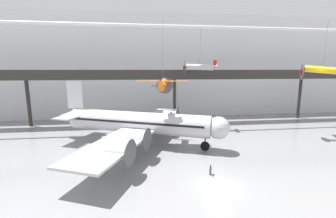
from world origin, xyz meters
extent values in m
plane|color=gray|center=(0.00, 0.00, 0.00)|extent=(260.00, 260.00, 0.00)
cube|color=silver|center=(0.00, 35.70, 12.28)|extent=(140.00, 3.00, 24.56)
cube|color=#2D2B28|center=(0.00, 27.73, 9.98)|extent=(110.00, 3.20, 0.90)
cube|color=#2D2B28|center=(0.00, 26.19, 10.98)|extent=(110.00, 0.12, 1.10)
cylinder|color=#2D2B28|center=(-30.25, 28.69, 4.76)|extent=(0.70, 0.70, 9.53)
cylinder|color=#2D2B28|center=(0.00, 28.69, 4.76)|extent=(0.70, 0.70, 9.53)
cylinder|color=#2D2B28|center=(30.25, 28.69, 4.76)|extent=(0.70, 0.70, 9.53)
cylinder|color=silver|center=(0.00, 23.70, 19.60)|extent=(120.00, 0.60, 0.60)
cylinder|color=silver|center=(-8.12, 14.24, 3.50)|extent=(22.02, 11.97, 3.27)
sphere|color=silver|center=(3.18, 9.35, 3.50)|extent=(3.20, 3.20, 3.20)
cone|color=silver|center=(-19.57, 19.20, 3.74)|extent=(5.09, 4.45, 3.01)
cube|color=black|center=(-8.12, 14.24, 3.83)|extent=(20.60, 11.41, 0.29)
cube|color=silver|center=(-3.88, 22.06, 2.76)|extent=(10.56, 15.34, 0.28)
cube|color=silver|center=(-10.91, 5.80, 2.76)|extent=(10.56, 15.34, 0.28)
cylinder|color=silver|center=(-3.69, 18.51, 2.81)|extent=(3.03, 2.48, 1.57)
cylinder|color=#4C4C51|center=(-2.37, 17.94, 2.81)|extent=(1.24, 2.76, 2.98)
cylinder|color=silver|center=(-1.74, 23.02, 2.81)|extent=(3.03, 2.48, 1.57)
cylinder|color=#4C4C51|center=(-0.42, 22.45, 2.81)|extent=(1.24, 2.76, 2.98)
cylinder|color=silver|center=(-8.21, 8.09, 2.81)|extent=(3.03, 2.48, 1.57)
cylinder|color=#4C4C51|center=(-6.88, 7.52, 2.81)|extent=(1.24, 2.76, 2.98)
cylinder|color=silver|center=(-10.16, 3.59, 2.81)|extent=(3.03, 2.48, 1.57)
cylinder|color=#4C4C51|center=(-8.83, 3.01, 2.81)|extent=(1.24, 2.76, 2.98)
cube|color=silver|center=(-18.37, 18.68, 7.42)|extent=(2.73, 1.33, 4.58)
cube|color=silver|center=(-18.07, 18.55, 4.15)|extent=(6.03, 8.95, 0.20)
cylinder|color=#4C4C51|center=(1.52, 10.07, 1.26)|extent=(0.20, 0.20, 1.21)
cylinder|color=black|center=(1.52, 10.07, 0.65)|extent=(1.34, 0.87, 1.30)
cylinder|color=#4C4C51|center=(-6.84, 16.54, 1.26)|extent=(0.20, 0.20, 1.21)
cylinder|color=black|center=(-6.84, 16.54, 0.65)|extent=(1.34, 0.87, 1.30)
cylinder|color=#4C4C51|center=(-8.92, 11.74, 1.26)|extent=(0.20, 0.20, 1.21)
cylinder|color=black|center=(-8.92, 11.74, 0.65)|extent=(1.34, 0.87, 1.30)
cylinder|color=yellow|center=(21.90, 13.36, 11.51)|extent=(5.20, 3.38, 1.55)
cone|color=red|center=(19.47, 14.61, 11.26)|extent=(1.21, 1.26, 0.97)
cylinder|color=#4C4C51|center=(19.30, 14.70, 11.25)|extent=(1.32, 2.52, 2.81)
cube|color=yellow|center=(21.62, 13.51, 11.19)|extent=(4.74, 7.60, 0.10)
cylinder|color=slate|center=(21.90, 13.36, 15.62)|extent=(0.04, 0.04, 7.14)
cylinder|color=silver|center=(3.97, 22.87, 12.03)|extent=(5.38, 2.42, 1.26)
cone|color=red|center=(1.32, 23.58, 11.94)|extent=(1.09, 1.17, 0.98)
cylinder|color=#4C4C51|center=(1.13, 23.63, 11.93)|extent=(0.77, 2.74, 2.83)
cone|color=silver|center=(6.45, 22.21, 12.11)|extent=(1.63, 1.26, 0.97)
cube|color=silver|center=(3.67, 22.95, 11.70)|extent=(3.29, 7.99, 0.10)
cube|color=red|center=(6.75, 22.12, 12.68)|extent=(0.63, 0.22, 1.31)
cube|color=red|center=(6.75, 22.12, 12.03)|extent=(1.35, 2.90, 0.06)
cylinder|color=slate|center=(3.97, 22.87, 15.90)|extent=(0.04, 0.04, 6.65)
cylinder|color=orange|center=(-4.11, 14.40, 9.30)|extent=(2.11, 5.32, 1.66)
cone|color=black|center=(-3.56, 17.03, 8.99)|extent=(1.11, 1.03, 0.96)
cylinder|color=#4C4C51|center=(-3.52, 17.21, 8.97)|extent=(2.71, 0.60, 2.76)
cone|color=orange|center=(-4.62, 11.95, 9.60)|extent=(1.18, 1.62, 1.06)
cube|color=orange|center=(-4.05, 14.71, 9.81)|extent=(7.84, 2.81, 0.10)
cube|color=black|center=(-4.68, 11.65, 9.94)|extent=(0.19, 0.62, 1.27)
cube|color=black|center=(-4.68, 11.65, 9.30)|extent=(2.83, 1.18, 0.06)
cylinder|color=slate|center=(-4.11, 14.40, 14.46)|extent=(0.04, 0.04, 9.25)
cube|color=#4C4C51|center=(-0.08, 2.58, 0.35)|extent=(0.34, 0.43, 0.70)
cube|color=#232326|center=(-0.08, 2.58, 0.88)|extent=(0.42, 0.69, 0.73)
camera|label=1|loc=(-7.83, -20.04, 11.59)|focal=24.00mm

